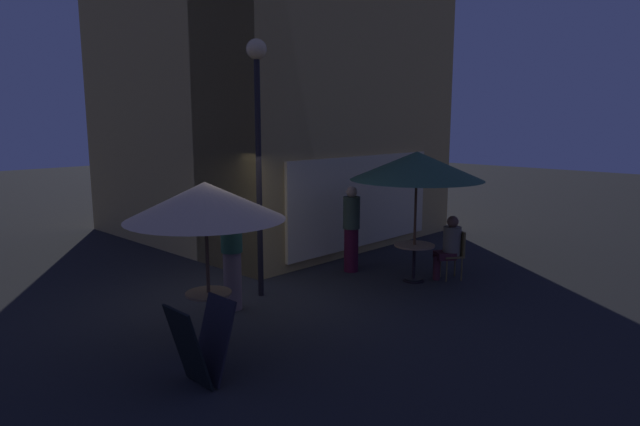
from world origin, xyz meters
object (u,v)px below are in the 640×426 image
(cafe_table_1, at_px, (414,254))
(patron_seated_0, at_px, (450,244))
(patron_standing_1, at_px, (232,257))
(cafe_chair_0, at_px, (456,250))
(patron_standing_2, at_px, (351,229))
(cafe_table_0, at_px, (209,309))
(menu_sandwich_board, at_px, (201,343))
(patio_umbrella_1, at_px, (417,166))
(street_lamp_near_corner, at_px, (258,116))
(patio_umbrella_0, at_px, (205,201))

(cafe_table_1, bearing_deg, patron_seated_0, -35.48)
(patron_standing_1, bearing_deg, cafe_table_1, 9.70)
(cafe_table_1, relative_size, cafe_chair_0, 0.81)
(cafe_table_1, distance_m, patron_standing_2, 1.43)
(patron_standing_1, relative_size, patron_standing_2, 0.99)
(cafe_table_0, height_order, cafe_chair_0, cafe_chair_0)
(menu_sandwich_board, bearing_deg, patio_umbrella_1, 7.31)
(patron_standing_2, bearing_deg, street_lamp_near_corner, 95.61)
(cafe_chair_0, relative_size, patron_standing_2, 0.54)
(street_lamp_near_corner, bearing_deg, menu_sandwich_board, -142.00)
(cafe_table_1, distance_m, patio_umbrella_0, 4.81)
(menu_sandwich_board, distance_m, patron_standing_1, 2.67)
(street_lamp_near_corner, bearing_deg, cafe_chair_0, -30.53)
(patron_standing_1, bearing_deg, patio_umbrella_0, -109.86)
(cafe_table_1, xyz_separation_m, patio_umbrella_1, (0.00, 0.00, 1.70))
(patio_umbrella_0, height_order, patron_standing_2, patio_umbrella_0)
(street_lamp_near_corner, relative_size, cafe_chair_0, 4.59)
(cafe_chair_0, distance_m, patron_standing_2, 2.13)
(street_lamp_near_corner, distance_m, patron_seated_0, 4.49)
(street_lamp_near_corner, xyz_separation_m, menu_sandwich_board, (-2.66, -2.07, -2.67))
(patio_umbrella_1, height_order, patron_seated_0, patio_umbrella_1)
(patio_umbrella_1, xyz_separation_m, patron_standing_2, (-0.31, 1.35, -1.35))
(street_lamp_near_corner, distance_m, cafe_table_0, 3.49)
(cafe_table_0, distance_m, patio_umbrella_0, 1.52)
(patron_seated_0, bearing_deg, cafe_table_1, 0.00)
(menu_sandwich_board, xyz_separation_m, patron_standing_2, (4.99, 1.95, 0.39))
(street_lamp_near_corner, relative_size, menu_sandwich_board, 4.47)
(menu_sandwich_board, distance_m, patio_umbrella_1, 5.61)
(cafe_table_1, relative_size, patron_seated_0, 0.62)
(patron_standing_2, bearing_deg, menu_sandwich_board, 120.05)
(patron_standing_1, bearing_deg, patron_standing_2, 31.47)
(patron_standing_2, bearing_deg, cafe_table_1, -158.24)
(menu_sandwich_board, bearing_deg, cafe_table_0, 51.47)
(street_lamp_near_corner, xyz_separation_m, patron_standing_2, (2.33, -0.13, -2.28))
(patio_umbrella_1, relative_size, patron_seated_0, 1.99)
(menu_sandwich_board, bearing_deg, patron_standing_2, 22.16)
(patio_umbrella_0, distance_m, cafe_chair_0, 5.53)
(patron_standing_2, bearing_deg, cafe_table_0, 112.58)
(cafe_table_1, height_order, patron_seated_0, patron_seated_0)
(cafe_table_0, bearing_deg, patio_umbrella_0, 0.00)
(patron_standing_2, bearing_deg, patron_standing_1, 100.34)
(patio_umbrella_1, relative_size, cafe_chair_0, 2.61)
(patron_standing_1, bearing_deg, cafe_table_0, -109.86)
(patio_umbrella_0, height_order, patron_standing_1, patio_umbrella_0)
(cafe_table_0, xyz_separation_m, patron_standing_2, (4.25, 1.05, 0.38))
(menu_sandwich_board, height_order, patron_standing_2, patron_standing_2)
(patio_umbrella_0, bearing_deg, patron_standing_2, 13.85)
(cafe_table_1, bearing_deg, patio_umbrella_0, 176.26)
(street_lamp_near_corner, height_order, patron_seated_0, street_lamp_near_corner)
(cafe_table_0, xyz_separation_m, patron_seated_0, (5.15, -0.72, 0.20))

